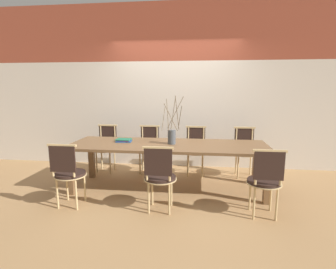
{
  "coord_description": "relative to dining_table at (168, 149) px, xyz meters",
  "views": [
    {
      "loc": [
        0.47,
        -3.93,
        1.58
      ],
      "look_at": [
        0.0,
        0.0,
        0.88
      ],
      "focal_mm": 28.0,
      "sensor_mm": 36.0,
      "label": 1
    }
  ],
  "objects": [
    {
      "name": "ground_plane",
      "position": [
        0.0,
        0.0,
        -0.65
      ],
      "size": [
        16.0,
        16.0,
        0.0
      ],
      "primitive_type": "plane",
      "color": "#A87F51"
    },
    {
      "name": "chair_near_left",
      "position": [
        -0.01,
        -0.78,
        -0.16
      ],
      "size": [
        0.43,
        0.43,
        0.89
      ],
      "color": "black",
      "rests_on": "ground_plane"
    },
    {
      "name": "chair_far_left",
      "position": [
        -0.46,
        0.78,
        -0.16
      ],
      "size": [
        0.43,
        0.43,
        0.89
      ],
      "rotation": [
        0.0,
        0.0,
        3.14
      ],
      "color": "black",
      "rests_on": "ground_plane"
    },
    {
      "name": "vase_centerpiece",
      "position": [
        0.06,
        0.02,
        0.21
      ],
      "size": [
        0.32,
        0.3,
        0.75
      ],
      "color": "#4C5156",
      "rests_on": "dining_table"
    },
    {
      "name": "chair_far_leftend",
      "position": [
        -1.29,
        0.78,
        -0.16
      ],
      "size": [
        0.43,
        0.43,
        0.89
      ],
      "rotation": [
        0.0,
        0.0,
        3.14
      ],
      "color": "black",
      "rests_on": "ground_plane"
    },
    {
      "name": "dining_table",
      "position": [
        0.0,
        0.0,
        0.0
      ],
      "size": [
        3.04,
        0.98,
        0.73
      ],
      "color": "brown",
      "rests_on": "ground_plane"
    },
    {
      "name": "wall_rear",
      "position": [
        0.0,
        1.32,
        0.95
      ],
      "size": [
        12.0,
        0.06,
        3.2
      ],
      "color": "beige",
      "rests_on": "ground_plane"
    },
    {
      "name": "chair_near_center",
      "position": [
        1.28,
        -0.78,
        -0.16
      ],
      "size": [
        0.43,
        0.43,
        0.89
      ],
      "color": "black",
      "rests_on": "ground_plane"
    },
    {
      "name": "chair_far_right",
      "position": [
        1.3,
        0.78,
        -0.16
      ],
      "size": [
        0.43,
        0.43,
        0.89
      ],
      "rotation": [
        0.0,
        0.0,
        3.14
      ],
      "color": "black",
      "rests_on": "ground_plane"
    },
    {
      "name": "book_stack",
      "position": [
        -0.73,
        0.1,
        0.1
      ],
      "size": [
        0.26,
        0.2,
        0.04
      ],
      "color": "#234C8C",
      "rests_on": "dining_table"
    },
    {
      "name": "chair_far_center",
      "position": [
        0.42,
        0.78,
        -0.16
      ],
      "size": [
        0.43,
        0.43,
        0.89
      ],
      "rotation": [
        0.0,
        0.0,
        3.14
      ],
      "color": "black",
      "rests_on": "ground_plane"
    },
    {
      "name": "chair_near_leftend",
      "position": [
        -1.24,
        -0.78,
        -0.16
      ],
      "size": [
        0.43,
        0.43,
        0.89
      ],
      "color": "black",
      "rests_on": "ground_plane"
    }
  ]
}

